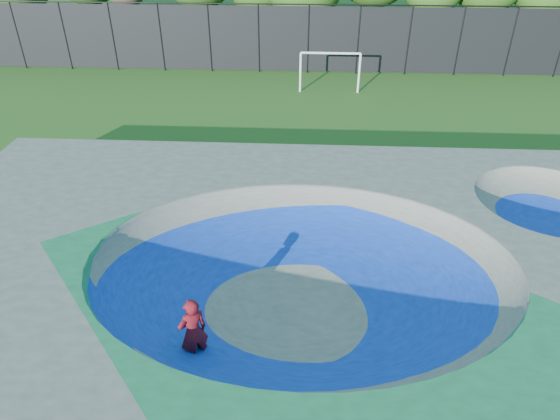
% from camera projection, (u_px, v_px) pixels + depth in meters
% --- Properties ---
extents(ground, '(120.00, 120.00, 0.00)m').
position_uv_depth(ground, '(301.00, 305.00, 13.40)').
color(ground, '#265016').
rests_on(ground, ground).
extents(skate_deck, '(22.00, 14.00, 1.50)m').
position_uv_depth(skate_deck, '(301.00, 283.00, 13.00)').
color(skate_deck, gray).
rests_on(skate_deck, ground).
extents(skater, '(0.82, 0.77, 1.89)m').
position_uv_depth(skater, '(193.00, 332.00, 11.28)').
color(skater, red).
rests_on(skater, ground).
extents(skateboard, '(0.79, 0.58, 0.05)m').
position_uv_depth(skateboard, '(197.00, 360.00, 11.77)').
color(skateboard, black).
rests_on(skateboard, ground).
extents(soccer_goal, '(3.35, 0.12, 2.21)m').
position_uv_depth(soccer_goal, '(330.00, 65.00, 27.24)').
color(soccer_goal, white).
rests_on(soccer_goal, ground).
extents(fence, '(48.09, 0.09, 4.04)m').
position_uv_depth(fence, '(308.00, 38.00, 30.05)').
color(fence, black).
rests_on(fence, ground).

